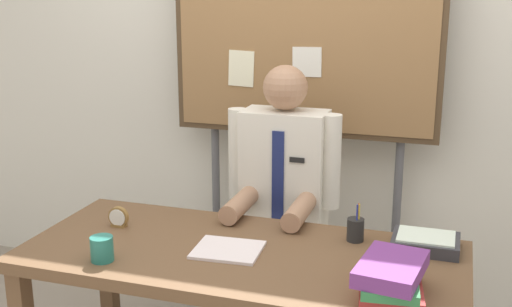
{
  "coord_description": "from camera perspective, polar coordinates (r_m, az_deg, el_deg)",
  "views": [
    {
      "loc": [
        0.77,
        -2.2,
        1.75
      ],
      "look_at": [
        0.0,
        0.19,
        1.08
      ],
      "focal_mm": 44.68,
      "sensor_mm": 36.0,
      "label": 1
    }
  ],
  "objects": [
    {
      "name": "desk",
      "position": [
        2.58,
        -1.32,
        -10.45
      ],
      "size": [
        1.74,
        0.77,
        0.73
      ],
      "color": "brown",
      "rests_on": "ground_plane"
    },
    {
      "name": "back_wall",
      "position": [
        3.49,
        5.09,
        8.32
      ],
      "size": [
        6.4,
        0.08,
        2.7
      ],
      "primitive_type": "cube",
      "color": "silver",
      "rests_on": "ground_plane"
    },
    {
      "name": "desk_clock",
      "position": [
        2.83,
        -12.21,
        -5.66
      ],
      "size": [
        0.09,
        0.04,
        0.09
      ],
      "color": "olive",
      "rests_on": "desk"
    },
    {
      "name": "person",
      "position": [
        3.12,
        2.45,
        -5.74
      ],
      "size": [
        0.55,
        0.56,
        1.39
      ],
      "color": "#2D2D33",
      "rests_on": "ground_plane"
    },
    {
      "name": "pen_holder",
      "position": [
        2.65,
        8.9,
        -6.73
      ],
      "size": [
        0.07,
        0.07,
        0.16
      ],
      "color": "#262626",
      "rests_on": "desk"
    },
    {
      "name": "coffee_mug",
      "position": [
        2.51,
        -13.63,
        -8.3
      ],
      "size": [
        0.09,
        0.09,
        0.1
      ],
      "primitive_type": "cylinder",
      "color": "#267266",
      "rests_on": "desk"
    },
    {
      "name": "paper_tray",
      "position": [
        2.64,
        14.95,
        -7.69
      ],
      "size": [
        0.26,
        0.2,
        0.06
      ],
      "color": "#333338",
      "rests_on": "desk"
    },
    {
      "name": "bulletin_board",
      "position": [
        3.28,
        4.36,
        11.77
      ],
      "size": [
        1.39,
        0.09,
        2.21
      ],
      "color": "#4C3823",
      "rests_on": "ground_plane"
    },
    {
      "name": "open_notebook",
      "position": [
        2.54,
        -2.54,
        -8.61
      ],
      "size": [
        0.27,
        0.24,
        0.01
      ],
      "primitive_type": "cube",
      "rotation": [
        0.0,
        0.0,
        0.06
      ],
      "color": "silver",
      "rests_on": "desk"
    },
    {
      "name": "book_stack",
      "position": [
        2.22,
        11.97,
        -10.85
      ],
      "size": [
        0.25,
        0.34,
        0.13
      ],
      "color": "#B22D2D",
      "rests_on": "desk"
    }
  ]
}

